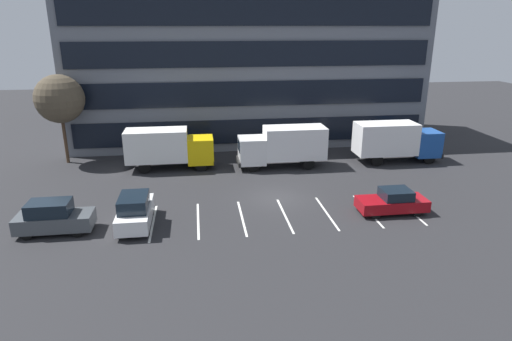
{
  "coord_description": "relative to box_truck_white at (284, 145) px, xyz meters",
  "views": [
    {
      "loc": [
        -5.4,
        -28.7,
        11.82
      ],
      "look_at": [
        -1.19,
        2.18,
        1.4
      ],
      "focal_mm": 30.89,
      "sensor_mm": 36.0,
      "label": 1
    }
  ],
  "objects": [
    {
      "name": "box_truck_blue",
      "position": [
        10.19,
        0.18,
        0.03
      ],
      "size": [
        7.67,
        2.54,
        3.56
      ],
      "color": "#194799",
      "rests_on": "ground_plane"
    },
    {
      "name": "suv_charcoal",
      "position": [
        -15.91,
        -10.6,
        -1.02
      ],
      "size": [
        4.37,
        1.85,
        1.97
      ],
      "color": "#474C51",
      "rests_on": "ground_plane"
    },
    {
      "name": "bare_tree",
      "position": [
        -18.86,
        3.86,
        3.72
      ],
      "size": [
        4.15,
        4.15,
        7.78
      ],
      "color": "#473323",
      "rests_on": "ground_plane"
    },
    {
      "name": "suv_white",
      "position": [
        -11.25,
        -10.31,
        -0.99
      ],
      "size": [
        1.9,
        4.48,
        2.03
      ],
      "color": "white",
      "rests_on": "ground_plane"
    },
    {
      "name": "office_building",
      "position": [
        -1.86,
        10.92,
        5.23
      ],
      "size": [
        34.98,
        11.1,
        14.4
      ],
      "color": "slate",
      "rests_on": "ground_plane"
    },
    {
      "name": "box_truck_white",
      "position": [
        0.0,
        0.0,
        0.0
      ],
      "size": [
        7.55,
        2.5,
        3.5
      ],
      "color": "white",
      "rests_on": "ground_plane"
    },
    {
      "name": "sedan_maroon",
      "position": [
        5.21,
        -10.54,
        -1.21
      ],
      "size": [
        4.48,
        1.88,
        1.61
      ],
      "color": "maroon",
      "rests_on": "ground_plane"
    },
    {
      "name": "box_truck_yellow",
      "position": [
        -9.77,
        0.81,
        -0.03
      ],
      "size": [
        7.43,
        2.46,
        3.44
      ],
      "color": "yellow",
      "rests_on": "ground_plane"
    },
    {
      "name": "ground_plane",
      "position": [
        -1.86,
        -7.03,
        -1.97
      ],
      "size": [
        120.0,
        120.0,
        0.0
      ],
      "primitive_type": "plane",
      "color": "#262628"
    },
    {
      "name": "lot_markings",
      "position": [
        -1.86,
        -10.06,
        -1.97
      ],
      "size": [
        16.94,
        5.4,
        0.01
      ],
      "color": "silver",
      "rests_on": "ground_plane"
    }
  ]
}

